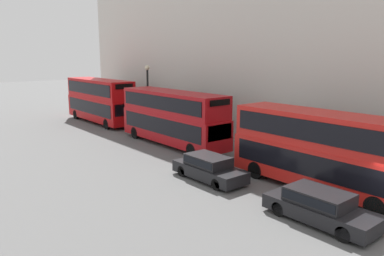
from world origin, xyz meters
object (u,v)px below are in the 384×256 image
bus_leading (322,148)px  bus_second_in_queue (172,116)px  pedestrian (256,144)px  car_hatchback (209,167)px  bus_third_in_queue (100,99)px  car_dark_sedan (320,205)px

bus_leading → bus_second_in_queue: bus_second_in_queue is taller
bus_leading → bus_second_in_queue: bearing=90.0°
bus_leading → pedestrian: (2.75, 6.82, -1.51)m
car_hatchback → pedestrian: bearing=16.9°
bus_third_in_queue → car_hatchback: 21.22m
bus_second_in_queue → car_dark_sedan: (-3.40, -15.14, -1.60)m
bus_second_in_queue → car_dark_sedan: bus_second_in_queue is taller
car_hatchback → pedestrian: pedestrian is taller
car_dark_sedan → pedestrian: (6.15, 8.93, 0.03)m
bus_third_in_queue → car_hatchback: bearing=-99.3°
car_dark_sedan → car_hatchback: 7.06m
bus_leading → bus_third_in_queue: size_ratio=0.94×
bus_leading → bus_second_in_queue: (0.00, 13.04, 0.06)m
bus_leading → car_dark_sedan: (-3.40, -2.10, -1.54)m
bus_leading → bus_third_in_queue: 25.82m
bus_second_in_queue → bus_third_in_queue: (-0.00, 12.78, 0.14)m
bus_leading → car_dark_sedan: 4.28m
bus_second_in_queue → pedestrian: (2.75, -6.22, -1.56)m
pedestrian → bus_leading: bearing=-111.9°
bus_leading → bus_second_in_queue: 13.04m
bus_second_in_queue → car_hatchback: size_ratio=2.35×
bus_leading → bus_third_in_queue: bus_third_in_queue is taller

